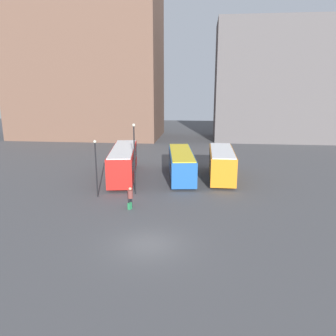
# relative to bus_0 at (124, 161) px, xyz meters

# --- Properties ---
(ground_plane) EXTENTS (160.00, 160.00, 0.00)m
(ground_plane) POSITION_rel_bus_0_xyz_m (5.43, -15.75, -1.81)
(ground_plane) COLOR #4C4C4F
(building_block_left) EXTENTS (28.53, 14.94, 35.52)m
(building_block_left) POSITION_rel_bus_0_xyz_m (-14.20, 29.84, 15.95)
(building_block_left) COLOR brown
(building_block_left) RESTS_ON ground_plane
(building_block_right) EXTENTS (31.42, 11.64, 21.48)m
(building_block_right) POSITION_rel_bus_0_xyz_m (26.51, 29.84, 8.92)
(building_block_right) COLOR #5B5656
(building_block_right) RESTS_ON ground_plane
(bus_0) EXTENTS (4.28, 11.57, 3.34)m
(bus_0) POSITION_rel_bus_0_xyz_m (0.00, 0.00, 0.00)
(bus_0) COLOR red
(bus_0) RESTS_ON ground_plane
(bus_1) EXTENTS (3.86, 10.73, 2.92)m
(bus_1) POSITION_rel_bus_0_xyz_m (6.39, 0.75, -0.23)
(bus_1) COLOR #1E56A3
(bus_1) RESTS_ON ground_plane
(bus_2) EXTENTS (2.59, 9.18, 3.21)m
(bus_2) POSITION_rel_bus_0_xyz_m (10.85, 0.83, -0.08)
(bus_2) COLOR orange
(bus_2) RESTS_ON ground_plane
(traveler) EXTENTS (0.59, 0.59, 1.74)m
(traveler) POSITION_rel_bus_0_xyz_m (2.80, -9.18, -0.78)
(traveler) COLOR black
(traveler) RESTS_ON ground_plane
(suitcase) EXTENTS (0.32, 0.41, 0.83)m
(suitcase) POSITION_rel_bus_0_xyz_m (2.84, -9.70, -1.52)
(suitcase) COLOR #28844C
(suitcase) RESTS_ON ground_plane
(lamp_post_0) EXTENTS (0.28, 0.28, 5.30)m
(lamp_post_0) POSITION_rel_bus_0_xyz_m (-0.82, -6.87, 1.33)
(lamp_post_0) COLOR black
(lamp_post_0) RESTS_ON ground_plane
(lamp_post_1) EXTENTS (0.28, 0.28, 6.68)m
(lamp_post_1) POSITION_rel_bus_0_xyz_m (2.49, -5.70, 2.04)
(lamp_post_1) COLOR black
(lamp_post_1) RESTS_ON ground_plane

